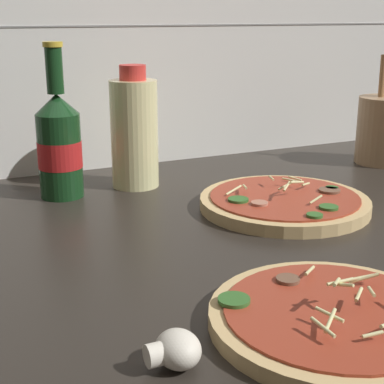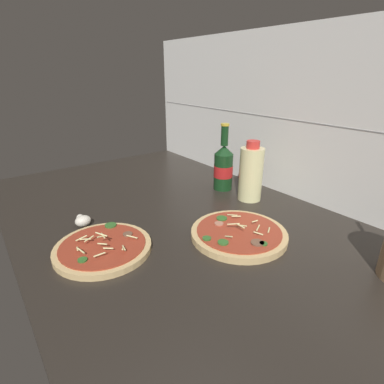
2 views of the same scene
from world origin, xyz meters
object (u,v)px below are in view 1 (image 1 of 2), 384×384
mushroom_left (176,350)px  oil_bottle (134,132)px  pizza_near (333,318)px  beer_bottle (59,144)px  pizza_far (284,202)px

mushroom_left → oil_bottle: bearing=73.8°
pizza_near → oil_bottle: (-0.83, 55.46, 8.89)cm
oil_bottle → mushroom_left: size_ratio=4.33×
pizza_near → mushroom_left: pizza_near is taller
pizza_near → beer_bottle: beer_bottle is taller
pizza_far → oil_bottle: 29.42cm
pizza_near → oil_bottle: size_ratio=1.16×
beer_bottle → oil_bottle: (13.44, 0.77, 0.76)cm
pizza_far → beer_bottle: bearing=144.6°
oil_bottle → beer_bottle: bearing=-176.7°
pizza_far → oil_bottle: bearing=127.1°
oil_bottle → mushroom_left: 57.97cm
pizza_near → pizza_far: size_ratio=0.93×
pizza_far → oil_bottle: oil_bottle is taller
oil_bottle → mushroom_left: (-16.00, -55.11, -8.19)cm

